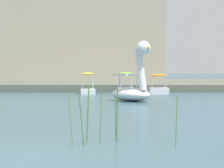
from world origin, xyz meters
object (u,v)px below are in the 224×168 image
swan_boat (132,87)px  pedal_boat_lime (125,88)px  pedal_boat_orange (158,87)px  pedal_boat_yellow (87,88)px

swan_boat → pedal_boat_lime: swan_boat is taller
swan_boat → pedal_boat_orange: bearing=74.8°
pedal_boat_yellow → pedal_boat_orange: (5.12, 0.24, 0.01)m
pedal_boat_yellow → pedal_boat_lime: size_ratio=0.92×
pedal_boat_lime → pedal_boat_orange: bearing=-0.4°
pedal_boat_yellow → pedal_boat_lime: bearing=5.2°
swan_boat → pedal_boat_orange: swan_boat is taller
pedal_boat_lime → swan_boat: bearing=-89.2°
pedal_boat_yellow → pedal_boat_orange: bearing=2.6°
swan_boat → pedal_boat_yellow: size_ratio=1.65×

